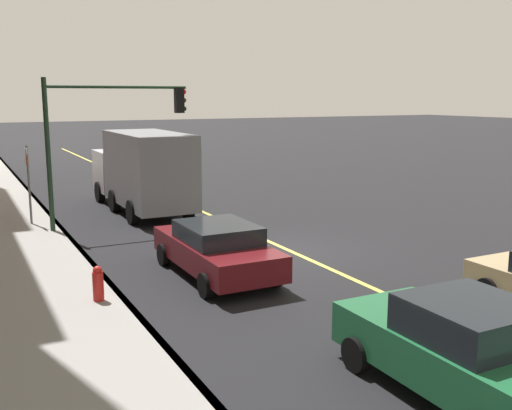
# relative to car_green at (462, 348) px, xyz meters

# --- Properties ---
(ground) EXTENTS (200.00, 200.00, 0.00)m
(ground) POSITION_rel_car_green_xyz_m (8.84, -2.13, -0.79)
(ground) COLOR black
(sidewalk_slab) EXTENTS (80.00, 3.74, 0.15)m
(sidewalk_slab) POSITION_rel_car_green_xyz_m (8.84, 5.34, -0.72)
(sidewalk_slab) COLOR gray
(sidewalk_slab) RESTS_ON ground
(curb_edge) EXTENTS (80.00, 0.16, 0.15)m
(curb_edge) POSITION_rel_car_green_xyz_m (8.84, 3.56, -0.72)
(curb_edge) COLOR slate
(curb_edge) RESTS_ON ground
(lane_stripe_center) EXTENTS (80.00, 0.16, 0.01)m
(lane_stripe_center) POSITION_rel_car_green_xyz_m (8.84, -2.13, -0.79)
(lane_stripe_center) COLOR #D8CC4C
(lane_stripe_center) RESTS_ON ground
(car_green) EXTENTS (4.18, 2.02, 1.59)m
(car_green) POSITION_rel_car_green_xyz_m (0.00, 0.00, 0.00)
(car_green) COLOR #1E6038
(car_green) RESTS_ON ground
(car_maroon) EXTENTS (4.59, 2.05, 1.40)m
(car_maroon) POSITION_rel_car_green_xyz_m (7.52, 0.82, -0.06)
(car_maroon) COLOR #591116
(car_maroon) RESTS_ON ground
(truck_gray) EXTENTS (7.65, 2.42, 3.23)m
(truck_gray) POSITION_rel_car_green_xyz_m (16.84, -0.04, 0.91)
(truck_gray) COLOR silver
(truck_gray) RESTS_ON ground
(traffic_light_mast) EXTENTS (0.28, 4.95, 5.20)m
(traffic_light_mast) POSITION_rel_car_green_xyz_m (14.30, 1.88, 2.84)
(traffic_light_mast) COLOR #1E3823
(traffic_light_mast) RESTS_ON ground
(street_sign_post) EXTENTS (0.60, 0.08, 2.92)m
(street_sign_post) POSITION_rel_car_green_xyz_m (15.78, 4.38, 0.93)
(street_sign_post) COLOR slate
(street_sign_post) RESTS_ON ground
(fire_hydrant) EXTENTS (0.24, 0.24, 0.94)m
(fire_hydrant) POSITION_rel_car_green_xyz_m (6.57, 4.08, -0.33)
(fire_hydrant) COLOR red
(fire_hydrant) RESTS_ON ground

